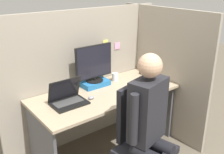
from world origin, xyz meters
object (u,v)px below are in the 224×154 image
(paper_box, at_px, (95,83))
(person, at_px, (150,120))
(office_chair, at_px, (140,138))
(monitor, at_px, (94,64))
(stapler, at_px, (145,73))
(carrot_toy, at_px, (129,93))
(laptop, at_px, (68,99))
(coffee_mug, at_px, (115,77))

(paper_box, relative_size, person, 0.23)
(paper_box, distance_m, office_chair, 0.93)
(paper_box, bearing_deg, person, -97.76)
(paper_box, relative_size, monitor, 0.68)
(office_chair, xyz_separation_m, person, (-0.03, -0.15, 0.27))
(stapler, height_order, office_chair, office_chair)
(person, bearing_deg, office_chair, 76.90)
(stapler, height_order, carrot_toy, carrot_toy)
(paper_box, bearing_deg, stapler, -9.20)
(monitor, height_order, laptop, monitor)
(monitor, bearing_deg, carrot_toy, -71.79)
(person, height_order, coffee_mug, person)
(stapler, xyz_separation_m, person, (-0.86, -0.93, 0.04))
(office_chair, relative_size, coffee_mug, 10.52)
(coffee_mug, bearing_deg, carrot_toy, -108.54)
(paper_box, bearing_deg, monitor, 90.00)
(monitor, xyz_separation_m, stapler, (0.71, -0.12, -0.25))
(office_chair, bearing_deg, monitor, 83.16)
(monitor, bearing_deg, stapler, -9.42)
(stapler, bearing_deg, paper_box, 170.80)
(coffee_mug, bearing_deg, office_chair, -114.50)
(laptop, xyz_separation_m, office_chair, (0.37, -0.68, -0.26))
(laptop, height_order, stapler, laptop)
(stapler, distance_m, carrot_toy, 0.66)
(monitor, height_order, carrot_toy, monitor)
(laptop, bearing_deg, monitor, 25.02)
(carrot_toy, relative_size, coffee_mug, 1.42)
(monitor, relative_size, stapler, 2.88)
(paper_box, distance_m, person, 1.05)
(laptop, relative_size, coffee_mug, 3.59)
(paper_box, bearing_deg, office_chair, -96.86)
(paper_box, relative_size, laptop, 0.93)
(paper_box, height_order, carrot_toy, paper_box)
(monitor, height_order, stapler, monitor)
(stapler, bearing_deg, person, -132.65)
(paper_box, distance_m, carrot_toy, 0.47)
(carrot_toy, distance_m, office_chair, 0.57)
(monitor, distance_m, office_chair, 1.03)
(carrot_toy, bearing_deg, office_chair, -119.59)
(laptop, xyz_separation_m, carrot_toy, (0.63, -0.23, -0.02))
(carrot_toy, relative_size, office_chair, 0.13)
(paper_box, relative_size, carrot_toy, 2.34)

